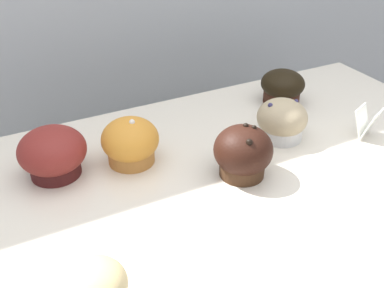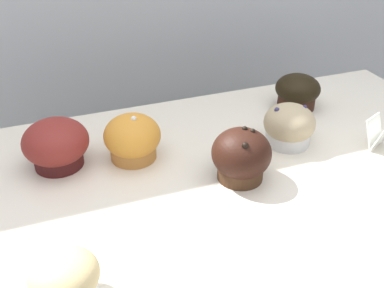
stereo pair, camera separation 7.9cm
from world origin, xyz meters
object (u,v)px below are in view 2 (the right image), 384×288
object	(u,v)px
muffin_back_center	(65,280)
muffin_front_right	(297,92)
muffin_back_right	(56,145)
muffin_back_left	(132,139)
muffin_front_center	(241,156)
muffin_front_left	(289,126)

from	to	relation	value
muffin_back_center	muffin_front_right	bearing A→B (deg)	33.64
muffin_back_right	muffin_back_left	bearing A→B (deg)	-9.47
muffin_back_right	muffin_front_right	world-z (taller)	muffin_back_right
muffin_front_right	muffin_back_center	world-z (taller)	muffin_front_right
muffin_front_center	muffin_front_right	world-z (taller)	muffin_front_center
muffin_front_center	muffin_back_center	bearing A→B (deg)	-152.62
muffin_back_left	muffin_back_center	xyz separation A→B (m)	(-0.15, -0.29, -0.00)
muffin_back_left	muffin_front_right	xyz separation A→B (m)	(0.39, 0.08, -0.00)
muffin_back_center	muffin_front_left	bearing A→B (deg)	27.61
muffin_back_right	muffin_front_right	xyz separation A→B (m)	(0.53, 0.05, -0.01)
muffin_front_right	muffin_front_center	bearing A→B (deg)	-139.21
muffin_back_left	muffin_back_right	bearing A→B (deg)	170.53
muffin_back_left	muffin_front_right	bearing A→B (deg)	10.83
muffin_front_center	muffin_back_left	bearing A→B (deg)	141.28
muffin_front_center	muffin_back_center	size ratio (longest dim) A/B	1.18
muffin_back_center	muffin_back_left	bearing A→B (deg)	61.85
muffin_front_center	muffin_front_right	bearing A→B (deg)	40.79
muffin_front_left	muffin_back_center	bearing A→B (deg)	-152.39
muffin_front_center	muffin_back_center	xyz separation A→B (m)	(-0.31, -0.16, -0.01)
muffin_back_left	muffin_front_left	bearing A→B (deg)	-10.33
muffin_front_right	muffin_back_center	distance (m)	0.66
muffin_back_left	muffin_back_right	world-z (taller)	muffin_back_left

